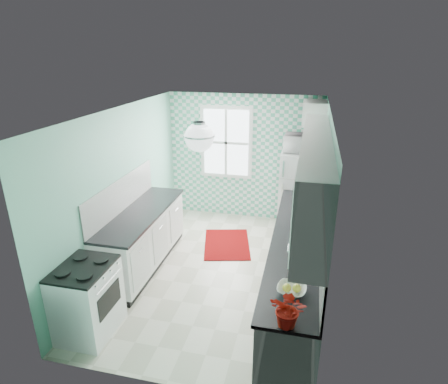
% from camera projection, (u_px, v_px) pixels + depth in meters
% --- Properties ---
extents(floor, '(3.00, 4.40, 0.02)m').
position_uv_depth(floor, '(217.00, 272.00, 5.91)').
color(floor, silver).
rests_on(floor, ground).
extents(ceiling, '(3.00, 4.40, 0.02)m').
position_uv_depth(ceiling, '(216.00, 111.00, 5.01)').
color(ceiling, white).
rests_on(ceiling, wall_back).
extents(wall_back, '(3.00, 0.02, 2.50)m').
position_uv_depth(wall_back, '(244.00, 158.00, 7.47)').
color(wall_back, '#74C0A5').
rests_on(wall_back, floor).
extents(wall_front, '(3.00, 0.02, 2.50)m').
position_uv_depth(wall_front, '(158.00, 284.00, 3.45)').
color(wall_front, '#74C0A5').
rests_on(wall_front, floor).
extents(wall_left, '(0.02, 4.40, 2.50)m').
position_uv_depth(wall_left, '(122.00, 189.00, 5.78)').
color(wall_left, '#74C0A5').
rests_on(wall_left, floor).
extents(wall_right, '(0.02, 4.40, 2.50)m').
position_uv_depth(wall_right, '(323.00, 207.00, 5.14)').
color(wall_right, '#74C0A5').
rests_on(wall_right, floor).
extents(accent_wall, '(3.00, 0.01, 2.50)m').
position_uv_depth(accent_wall, '(244.00, 158.00, 7.45)').
color(accent_wall, '#4CB38F').
rests_on(accent_wall, wall_back).
extents(window, '(1.04, 0.05, 1.44)m').
position_uv_depth(window, '(226.00, 143.00, 7.39)').
color(window, white).
rests_on(window, wall_back).
extents(backsplash_right, '(0.02, 3.60, 0.51)m').
position_uv_depth(backsplash_right, '(321.00, 223.00, 4.80)').
color(backsplash_right, white).
rests_on(backsplash_right, wall_right).
extents(backsplash_left, '(0.02, 2.15, 0.51)m').
position_uv_depth(backsplash_left, '(122.00, 195.00, 5.73)').
color(backsplash_left, white).
rests_on(backsplash_left, wall_left).
extents(upper_cabinets_right, '(0.33, 3.20, 0.90)m').
position_uv_depth(upper_cabinets_right, '(314.00, 175.00, 4.40)').
color(upper_cabinets_right, silver).
rests_on(upper_cabinets_right, wall_right).
extents(upper_cabinet_fridge, '(0.40, 0.74, 0.40)m').
position_uv_depth(upper_cabinet_fridge, '(315.00, 112.00, 6.49)').
color(upper_cabinet_fridge, silver).
rests_on(upper_cabinet_fridge, wall_right).
extents(ceiling_light, '(0.34, 0.34, 0.35)m').
position_uv_depth(ceiling_light, '(199.00, 137.00, 4.35)').
color(ceiling_light, silver).
rests_on(ceiling_light, ceiling).
extents(base_cabinets_right, '(0.60, 3.60, 0.90)m').
position_uv_depth(base_cabinets_right, '(295.00, 270.00, 5.13)').
color(base_cabinets_right, white).
rests_on(base_cabinets_right, floor).
extents(countertop_right, '(0.63, 3.60, 0.04)m').
position_uv_depth(countertop_right, '(296.00, 239.00, 4.97)').
color(countertop_right, black).
rests_on(countertop_right, base_cabinets_right).
extents(base_cabinets_left, '(0.60, 2.15, 0.90)m').
position_uv_depth(base_cabinets_left, '(143.00, 240.00, 5.94)').
color(base_cabinets_left, white).
rests_on(base_cabinets_left, floor).
extents(countertop_left, '(0.63, 2.15, 0.04)m').
position_uv_depth(countertop_left, '(141.00, 213.00, 5.76)').
color(countertop_left, black).
rests_on(countertop_left, base_cabinets_left).
extents(fridge, '(0.67, 0.67, 1.54)m').
position_uv_depth(fridge, '(297.00, 192.00, 7.01)').
color(fridge, silver).
rests_on(fridge, floor).
extents(stove, '(0.60, 0.74, 0.90)m').
position_uv_depth(stove, '(88.00, 299.00, 4.50)').
color(stove, silver).
rests_on(stove, floor).
extents(sink, '(0.49, 0.41, 0.53)m').
position_uv_depth(sink, '(301.00, 206.00, 5.98)').
color(sink, silver).
rests_on(sink, countertop_right).
extents(rug, '(1.03, 1.28, 0.02)m').
position_uv_depth(rug, '(227.00, 244.00, 6.71)').
color(rug, maroon).
rests_on(rug, floor).
extents(dish_towel, '(0.11, 0.22, 0.35)m').
position_uv_depth(dish_towel, '(277.00, 242.00, 5.81)').
color(dish_towel, '#5DA19F').
rests_on(dish_towel, base_cabinets_right).
extents(fruit_bowl, '(0.33, 0.33, 0.07)m').
position_uv_depth(fruit_bowl, '(292.00, 290.00, 3.83)').
color(fruit_bowl, silver).
rests_on(fruit_bowl, countertop_right).
extents(potted_plant, '(0.37, 0.34, 0.36)m').
position_uv_depth(potted_plant, '(289.00, 309.00, 3.32)').
color(potted_plant, red).
rests_on(potted_plant, countertop_right).
extents(soap_bottle, '(0.12, 0.12, 0.20)m').
position_uv_depth(soap_bottle, '(305.00, 196.00, 6.11)').
color(soap_bottle, '#8298AF').
rests_on(soap_bottle, countertop_right).
extents(microwave, '(0.61, 0.44, 0.32)m').
position_uv_depth(microwave, '(301.00, 143.00, 6.68)').
color(microwave, white).
rests_on(microwave, fridge).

